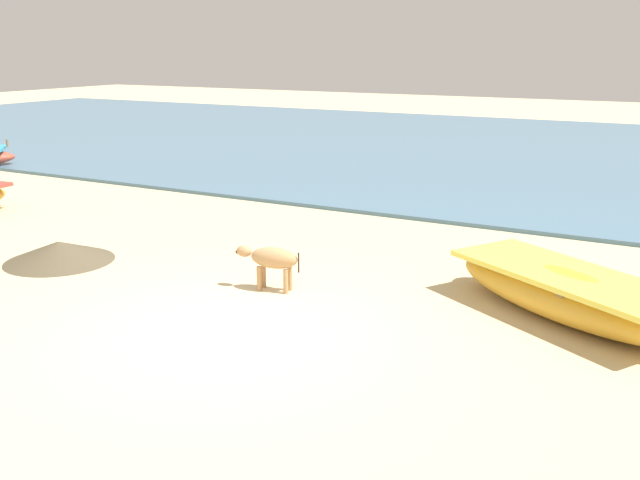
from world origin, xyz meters
TOP-DOWN VIEW (x-y plane):
  - ground at (0.00, 0.00)m, footprint 80.00×80.00m
  - sea_water at (0.00, 16.34)m, footprint 60.00×20.00m
  - fishing_boat_1 at (3.43, 2.47)m, footprint 3.64×2.83m
  - calf_near_tan at (-0.36, 1.59)m, footprint 0.95×0.37m
  - debris_pile_0 at (-4.03, 1.16)m, footprint 1.70×1.70m

SIDE VIEW (x-z plane):
  - ground at x=0.00m, z-range 0.00..0.00m
  - sea_water at x=0.00m, z-range 0.00..0.08m
  - debris_pile_0 at x=-4.03m, z-range 0.00..0.32m
  - fishing_boat_1 at x=3.43m, z-range -0.08..0.71m
  - calf_near_tan at x=-0.36m, z-range 0.14..0.75m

